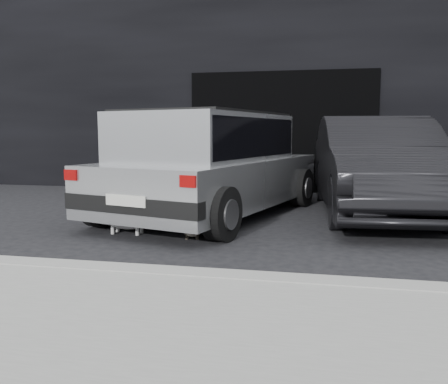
% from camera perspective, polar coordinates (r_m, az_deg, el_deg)
% --- Properties ---
extents(ground, '(80.00, 80.00, 0.00)m').
position_cam_1_polar(ground, '(6.79, -4.62, -3.84)').
color(ground, black).
rests_on(ground, ground).
extents(building_facade, '(34.00, 4.00, 5.00)m').
position_cam_1_polar(building_facade, '(12.48, 7.85, 12.66)').
color(building_facade, black).
rests_on(building_facade, ground).
extents(garage_opening, '(4.00, 0.10, 2.60)m').
position_cam_1_polar(garage_opening, '(10.42, 6.95, 7.16)').
color(garage_opening, black).
rests_on(garage_opening, ground).
extents(curb, '(18.00, 0.25, 0.12)m').
position_cam_1_polar(curb, '(4.09, -1.43, -10.43)').
color(curb, gray).
rests_on(curb, ground).
extents(sidewalk, '(18.00, 2.20, 0.11)m').
position_cam_1_polar(sidewalk, '(3.01, -6.92, -17.24)').
color(sidewalk, gray).
rests_on(sidewalk, ground).
extents(silver_hatchback, '(3.03, 4.70, 1.60)m').
position_cam_1_polar(silver_hatchback, '(7.30, -1.61, 3.86)').
color(silver_hatchback, silver).
rests_on(silver_hatchback, ground).
extents(second_car, '(1.99, 4.83, 1.56)m').
position_cam_1_polar(second_car, '(7.87, 17.82, 3.07)').
color(second_car, black).
rests_on(second_car, ground).
extents(cat_siamese, '(0.33, 0.74, 0.26)m').
position_cam_1_polar(cat_siamese, '(5.89, -3.75, -4.36)').
color(cat_siamese, beige).
rests_on(cat_siamese, ground).
extents(cat_white, '(0.86, 0.29, 0.40)m').
position_cam_1_polar(cat_white, '(6.20, -11.26, -3.20)').
color(cat_white, silver).
rests_on(cat_white, ground).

